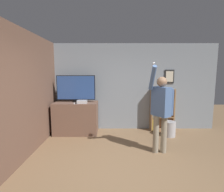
% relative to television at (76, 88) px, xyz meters
% --- Properties ---
extents(ground_plane, '(14.00, 14.00, 0.00)m').
position_rel_television_xyz_m(ground_plane, '(1.31, -2.40, -1.35)').
color(ground_plane, '#846647').
extents(wall_back, '(6.06, 0.09, 2.70)m').
position_rel_television_xyz_m(wall_back, '(1.32, 0.36, 0.00)').
color(wall_back, gray).
rests_on(wall_back, ground_plane).
extents(wall_side_brick, '(0.06, 4.33, 2.70)m').
position_rel_television_xyz_m(wall_side_brick, '(-0.75, -1.04, 0.00)').
color(wall_side_brick, brown).
rests_on(wall_side_brick, ground_plane).
extents(tv_ledge, '(1.26, 0.69, 0.94)m').
position_rel_television_xyz_m(tv_ledge, '(0.00, -0.08, -0.88)').
color(tv_ledge, brown).
rests_on(tv_ledge, ground_plane).
extents(television, '(1.14, 0.22, 0.79)m').
position_rel_television_xyz_m(television, '(0.00, 0.00, 0.00)').
color(television, black).
rests_on(television, tv_ledge).
extents(game_console, '(0.27, 0.21, 0.09)m').
position_rel_television_xyz_m(game_console, '(0.22, -0.27, -0.36)').
color(game_console, silver).
rests_on(game_console, tv_ledge).
extents(remote_loose, '(0.06, 0.14, 0.02)m').
position_rel_television_xyz_m(remote_loose, '(0.01, -0.34, -0.40)').
color(remote_loose, white).
rests_on(remote_loose, tv_ledge).
extents(bookshelf, '(0.71, 0.28, 1.32)m').
position_rel_television_xyz_m(bookshelf, '(2.57, 0.18, -0.68)').
color(bookshelf, '#997047').
rests_on(bookshelf, ground_plane).
extents(person, '(0.55, 0.56, 2.02)m').
position_rel_television_xyz_m(person, '(2.15, -1.38, -0.31)').
color(person, gray).
rests_on(person, ground_plane).
extents(waste_bin, '(0.34, 0.34, 0.43)m').
position_rel_television_xyz_m(waste_bin, '(2.72, -0.35, -1.13)').
color(waste_bin, '#B7B7BC').
rests_on(waste_bin, ground_plane).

